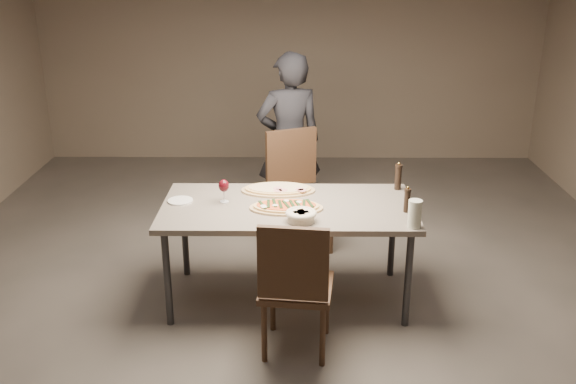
{
  "coord_description": "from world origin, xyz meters",
  "views": [
    {
      "loc": [
        0.04,
        -4.24,
        2.45
      ],
      "look_at": [
        0.0,
        0.0,
        0.85
      ],
      "focal_mm": 40.0,
      "sensor_mm": 36.0,
      "label": 1
    }
  ],
  "objects_px": {
    "pepper_mill_left": "(398,177)",
    "diner": "(289,143)",
    "bread_basket": "(301,215)",
    "dining_table": "(288,212)",
    "chair_near": "(295,282)",
    "carafe": "(415,214)",
    "chair_far": "(297,183)",
    "ham_pizza": "(278,189)",
    "zucchini_pizza": "(286,207)"
  },
  "relations": [
    {
      "from": "carafe",
      "to": "diner",
      "type": "bearing_deg",
      "value": 115.69
    },
    {
      "from": "zucchini_pizza",
      "to": "pepper_mill_left",
      "type": "bearing_deg",
      "value": 25.75
    },
    {
      "from": "chair_near",
      "to": "diner",
      "type": "distance_m",
      "value": 2.09
    },
    {
      "from": "zucchini_pizza",
      "to": "pepper_mill_left",
      "type": "xyz_separation_m",
      "value": [
        0.84,
        0.4,
        0.09
      ]
    },
    {
      "from": "dining_table",
      "to": "diner",
      "type": "height_order",
      "value": "diner"
    },
    {
      "from": "dining_table",
      "to": "chair_near",
      "type": "xyz_separation_m",
      "value": [
        0.05,
        -0.73,
        -0.16
      ]
    },
    {
      "from": "bread_basket",
      "to": "carafe",
      "type": "relative_size",
      "value": 1.12
    },
    {
      "from": "ham_pizza",
      "to": "carafe",
      "type": "distance_m",
      "value": 1.12
    },
    {
      "from": "ham_pizza",
      "to": "diner",
      "type": "height_order",
      "value": "diner"
    },
    {
      "from": "dining_table",
      "to": "zucchini_pizza",
      "type": "relative_size",
      "value": 3.48
    },
    {
      "from": "zucchini_pizza",
      "to": "ham_pizza",
      "type": "relative_size",
      "value": 0.93
    },
    {
      "from": "carafe",
      "to": "chair_near",
      "type": "height_order",
      "value": "chair_near"
    },
    {
      "from": "ham_pizza",
      "to": "chair_far",
      "type": "relative_size",
      "value": 0.55
    },
    {
      "from": "chair_far",
      "to": "diner",
      "type": "height_order",
      "value": "diner"
    },
    {
      "from": "carafe",
      "to": "diner",
      "type": "height_order",
      "value": "diner"
    },
    {
      "from": "diner",
      "to": "zucchini_pizza",
      "type": "bearing_deg",
      "value": 74.39
    },
    {
      "from": "diner",
      "to": "pepper_mill_left",
      "type": "bearing_deg",
      "value": 114.19
    },
    {
      "from": "carafe",
      "to": "chair_far",
      "type": "distance_m",
      "value": 1.56
    },
    {
      "from": "bread_basket",
      "to": "chair_far",
      "type": "bearing_deg",
      "value": 91.1
    },
    {
      "from": "dining_table",
      "to": "bread_basket",
      "type": "height_order",
      "value": "bread_basket"
    },
    {
      "from": "chair_near",
      "to": "pepper_mill_left",
      "type": "bearing_deg",
      "value": 60.31
    },
    {
      "from": "dining_table",
      "to": "ham_pizza",
      "type": "height_order",
      "value": "ham_pizza"
    },
    {
      "from": "diner",
      "to": "bread_basket",
      "type": "bearing_deg",
      "value": 78.06
    },
    {
      "from": "pepper_mill_left",
      "to": "carafe",
      "type": "height_order",
      "value": "pepper_mill_left"
    },
    {
      "from": "pepper_mill_left",
      "to": "diner",
      "type": "relative_size",
      "value": 0.13
    },
    {
      "from": "bread_basket",
      "to": "chair_far",
      "type": "distance_m",
      "value": 1.27
    },
    {
      "from": "bread_basket",
      "to": "diner",
      "type": "relative_size",
      "value": 0.13
    },
    {
      "from": "dining_table",
      "to": "chair_near",
      "type": "distance_m",
      "value": 0.75
    },
    {
      "from": "chair_far",
      "to": "zucchini_pizza",
      "type": "bearing_deg",
      "value": 62.71
    },
    {
      "from": "carafe",
      "to": "dining_table",
      "type": "bearing_deg",
      "value": 155.4
    },
    {
      "from": "dining_table",
      "to": "ham_pizza",
      "type": "relative_size",
      "value": 3.23
    },
    {
      "from": "bread_basket",
      "to": "chair_far",
      "type": "xyz_separation_m",
      "value": [
        -0.02,
        1.25,
        -0.22
      ]
    },
    {
      "from": "carafe",
      "to": "chair_near",
      "type": "xyz_separation_m",
      "value": [
        -0.78,
        -0.35,
        -0.31
      ]
    },
    {
      "from": "diner",
      "to": "chair_near",
      "type": "bearing_deg",
      "value": 76.31
    },
    {
      "from": "chair_near",
      "to": "zucchini_pizza",
      "type": "bearing_deg",
      "value": 102.24
    },
    {
      "from": "carafe",
      "to": "chair_near",
      "type": "bearing_deg",
      "value": -156.03
    },
    {
      "from": "bread_basket",
      "to": "chair_near",
      "type": "bearing_deg",
      "value": -95.18
    },
    {
      "from": "zucchini_pizza",
      "to": "diner",
      "type": "relative_size",
      "value": 0.31
    },
    {
      "from": "zucchini_pizza",
      "to": "carafe",
      "type": "relative_size",
      "value": 2.76
    },
    {
      "from": "bread_basket",
      "to": "zucchini_pizza",
      "type": "bearing_deg",
      "value": 115.13
    },
    {
      "from": "dining_table",
      "to": "pepper_mill_left",
      "type": "height_order",
      "value": "pepper_mill_left"
    },
    {
      "from": "pepper_mill_left",
      "to": "carafe",
      "type": "xyz_separation_m",
      "value": [
        0.0,
        -0.71,
        -0.01
      ]
    },
    {
      "from": "ham_pizza",
      "to": "bread_basket",
      "type": "distance_m",
      "value": 0.6
    },
    {
      "from": "dining_table",
      "to": "chair_near",
      "type": "height_order",
      "value": "chair_near"
    },
    {
      "from": "dining_table",
      "to": "carafe",
      "type": "height_order",
      "value": "carafe"
    },
    {
      "from": "dining_table",
      "to": "diner",
      "type": "relative_size",
      "value": 1.1
    },
    {
      "from": "chair_near",
      "to": "chair_far",
      "type": "height_order",
      "value": "chair_far"
    },
    {
      "from": "dining_table",
      "to": "chair_far",
      "type": "height_order",
      "value": "chair_far"
    },
    {
      "from": "ham_pizza",
      "to": "diner",
      "type": "xyz_separation_m",
      "value": [
        0.07,
        1.07,
        0.06
      ]
    },
    {
      "from": "zucchini_pizza",
      "to": "chair_far",
      "type": "height_order",
      "value": "chair_far"
    }
  ]
}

